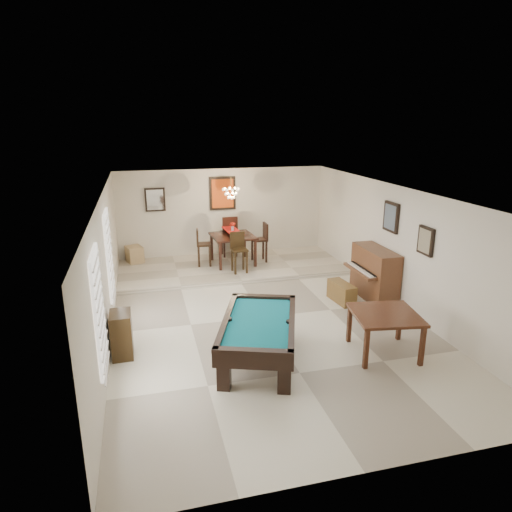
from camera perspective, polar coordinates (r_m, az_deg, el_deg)
name	(u,v)px	position (r m, az deg, el deg)	size (l,w,h in m)	color
ground_plane	(263,317)	(9.56, 0.90, -7.69)	(6.00, 9.00, 0.02)	beige
wall_back	(223,214)	(13.36, -4.19, 5.30)	(6.00, 0.04, 2.60)	silver
wall_front	(373,375)	(5.24, 14.47, -14.16)	(6.00, 0.04, 2.60)	silver
wall_left	(106,269)	(8.82, -18.21, -1.56)	(0.04, 9.00, 2.60)	silver
wall_right	(398,247)	(10.27, 17.30, 1.07)	(0.04, 9.00, 2.60)	silver
ceiling	(264,192)	(8.80, 0.98, 7.97)	(6.00, 9.00, 0.04)	white
dining_step	(232,267)	(12.49, -3.03, -1.39)	(6.00, 2.50, 0.12)	beige
window_left_front	(99,310)	(6.72, -19.04, -6.46)	(0.06, 1.00, 1.70)	white
window_left_rear	(109,255)	(9.37, -17.89, 0.16)	(0.06, 1.00, 1.70)	white
pool_table	(259,341)	(7.78, 0.36, -10.63)	(1.19, 2.19, 0.73)	black
square_table	(384,333)	(8.33, 15.70, -9.28)	(1.09, 1.09, 0.75)	#371A0D
upright_piano	(369,274)	(10.60, 13.96, -2.23)	(0.79, 1.40, 1.17)	brown
piano_bench	(342,292)	(10.42, 10.66, -4.49)	(0.31, 0.80, 0.44)	brown
apothecary_chest	(122,334)	(8.27, -16.45, -9.39)	(0.35, 0.53, 0.79)	black
dining_table	(233,247)	(12.49, -2.91, 1.11)	(1.11, 1.11, 0.92)	black
flower_vase	(233,226)	(12.35, -2.95, 3.72)	(0.15, 0.15, 0.25)	#A71B0E
dining_chair_south	(239,253)	(11.75, -2.11, 0.40)	(0.38, 0.38, 1.04)	black
dining_chair_north	(229,236)	(13.20, -3.43, 2.56)	(0.44, 0.44, 1.18)	black
dining_chair_west	(204,247)	(12.38, -6.51, 1.10)	(0.38, 0.38, 1.01)	black
dining_chair_east	(259,242)	(12.64, 0.40, 1.70)	(0.40, 0.40, 1.08)	black
corner_bench	(135,254)	(13.09, -14.94, 0.21)	(0.39, 0.49, 0.44)	tan
chandelier	(231,189)	(11.94, -3.14, 8.34)	(0.44, 0.44, 0.60)	#FFE5B2
back_painting	(223,193)	(13.21, -4.21, 7.81)	(0.75, 0.06, 0.95)	#D84C14
back_mirror	(155,200)	(13.03, -12.50, 6.89)	(0.55, 0.06, 0.65)	white
right_picture_upper	(391,217)	(10.37, 16.54, 4.69)	(0.06, 0.55, 0.65)	slate
right_picture_lower	(426,241)	(9.35, 20.45, 1.79)	(0.06, 0.45, 0.55)	gray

